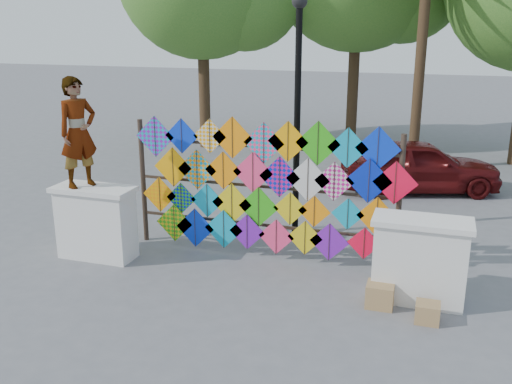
% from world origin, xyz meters
% --- Properties ---
extents(ground, '(80.00, 80.00, 0.00)m').
position_xyz_m(ground, '(0.00, 0.00, 0.00)').
color(ground, slate).
rests_on(ground, ground).
extents(parapet_left, '(1.40, 0.65, 1.28)m').
position_xyz_m(parapet_left, '(-2.70, -0.20, 0.65)').
color(parapet_left, silver).
rests_on(parapet_left, ground).
extents(parapet_right, '(1.40, 0.65, 1.28)m').
position_xyz_m(parapet_right, '(2.70, -0.20, 0.65)').
color(parapet_right, silver).
rests_on(parapet_right, ground).
extents(kite_rack, '(4.93, 0.24, 2.45)m').
position_xyz_m(kite_rack, '(0.07, 0.72, 1.25)').
color(kite_rack, '#30231B').
rests_on(kite_rack, ground).
extents(vendor_woman, '(0.69, 0.80, 1.85)m').
position_xyz_m(vendor_woman, '(-2.90, -0.20, 2.20)').
color(vendor_woman, '#99999E').
rests_on(vendor_woman, parapet_left).
extents(sedan, '(4.07, 2.59, 1.29)m').
position_xyz_m(sedan, '(2.45, 5.72, 0.64)').
color(sedan, '#4C0D0D').
rests_on(sedan, ground).
extents(lamppost, '(0.28, 0.28, 4.46)m').
position_xyz_m(lamppost, '(0.30, 2.00, 2.69)').
color(lamppost, black).
rests_on(lamppost, ground).
extents(cardboard_box_near, '(0.39, 0.35, 0.35)m').
position_xyz_m(cardboard_box_near, '(2.20, -0.54, 0.17)').
color(cardboard_box_near, tan).
rests_on(cardboard_box_near, ground).
extents(cardboard_box_far, '(0.33, 0.30, 0.28)m').
position_xyz_m(cardboard_box_far, '(2.87, -0.80, 0.14)').
color(cardboard_box_far, tan).
rests_on(cardboard_box_far, ground).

